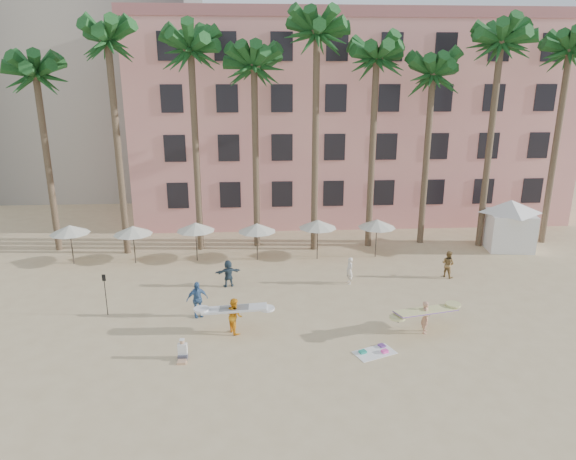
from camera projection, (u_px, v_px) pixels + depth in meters
The scene contains 11 objects.
ground at pixel (282, 357), 22.39m from camera, with size 120.00×120.00×0.00m, color #D1B789.
pink_hotel at pixel (345, 120), 45.35m from camera, with size 35.00×14.00×16.00m, color #F4A094.
palm_row at pixel (277, 57), 33.01m from camera, with size 44.40×5.40×16.30m.
umbrella_row at pixel (226, 227), 33.48m from camera, with size 22.50×2.70×2.73m.
cabana at pixel (509, 220), 36.07m from camera, with size 5.02×5.02×3.50m.
beach_towel at pixel (375, 351), 22.81m from camera, with size 2.04×1.60×0.14m.
carrier_yellow at pixel (426, 314), 24.32m from camera, with size 3.36×1.92×1.61m.
carrier_white at pixel (234, 314), 24.34m from camera, with size 3.11×1.06×1.74m.
beachgoers at pixel (294, 277), 29.02m from camera, with size 15.74×5.42×1.90m.
paddle at pixel (105, 289), 25.97m from camera, with size 0.18×0.04×2.23m.
seated_man at pixel (183, 353), 22.17m from camera, with size 0.41×0.71×0.92m.
Camera 1 is at (-0.99, -19.81, 11.79)m, focal length 32.00 mm.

